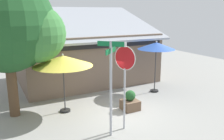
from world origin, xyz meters
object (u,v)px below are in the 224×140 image
patio_umbrella_royal_blue_center (156,46)px  stop_sign (125,71)px  shade_tree (12,26)px  sidewalk_planter (130,102)px  patio_umbrella_mustard_left (63,61)px  street_sign_post (111,80)px

patio_umbrella_royal_blue_center → stop_sign: bearing=-141.0°
shade_tree → sidewalk_planter: 5.69m
patio_umbrella_mustard_left → sidewalk_planter: (2.58, -1.11, -1.86)m
stop_sign → patio_umbrella_royal_blue_center: bearing=39.0°
patio_umbrella_royal_blue_center → street_sign_post: bearing=-143.6°
stop_sign → sidewalk_planter: 2.55m
street_sign_post → stop_sign: size_ratio=1.07×
shade_tree → sidewalk_planter: bearing=-20.1°
patio_umbrella_mustard_left → sidewalk_planter: patio_umbrella_mustard_left is taller
stop_sign → shade_tree: (-3.25, 2.99, 1.48)m
stop_sign → patio_umbrella_mustard_left: size_ratio=1.21×
stop_sign → patio_umbrella_mustard_left: 2.91m
sidewalk_planter → shade_tree: bearing=159.9°
stop_sign → shade_tree: size_ratio=0.55×
street_sign_post → patio_umbrella_royal_blue_center: street_sign_post is taller
patio_umbrella_royal_blue_center → sidewalk_planter: size_ratio=3.10×
stop_sign → patio_umbrella_royal_blue_center: stop_sign is taller
stop_sign → patio_umbrella_mustard_left: stop_sign is taller
sidewalk_planter → street_sign_post: bearing=-137.5°
shade_tree → stop_sign: bearing=-42.7°
stop_sign → patio_umbrella_mustard_left: bearing=120.3°
stop_sign → patio_umbrella_mustard_left: (-1.47, 2.51, 0.05)m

